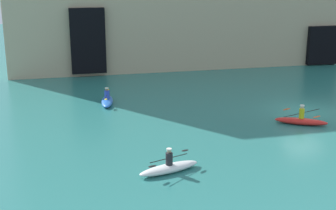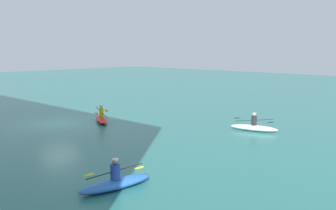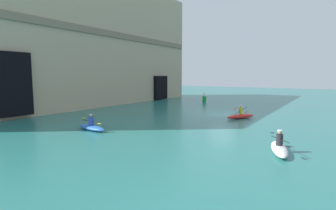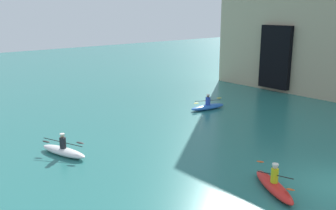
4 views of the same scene
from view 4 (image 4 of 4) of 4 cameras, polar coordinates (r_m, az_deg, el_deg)
The scene contains 3 objects.
kayak_blue at distance 27.65m, azimuth 6.08°, elevation -0.19°, with size 1.19×3.01×1.12m.
kayak_white at distance 19.78m, azimuth -15.66°, elevation -6.69°, with size 3.04×1.52×1.13m.
kayak_red at distance 16.10m, azimuth 15.82°, elevation -11.71°, with size 2.96×2.08×1.19m.
Camera 4 is at (6.15, -14.64, 7.20)m, focal length 40.00 mm.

